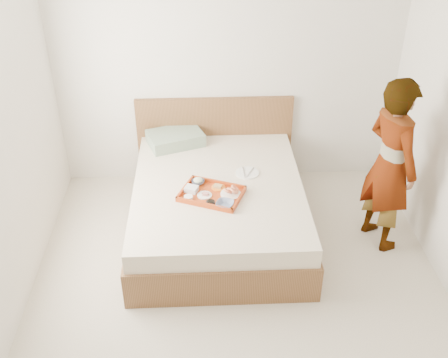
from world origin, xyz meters
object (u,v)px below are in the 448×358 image
person (390,165)px  tray (212,194)px  bed (218,207)px  dinner_plate (247,173)px

person → tray: bearing=68.6°
bed → tray: size_ratio=3.76×
tray → dinner_plate: size_ratio=2.39×
tray → dinner_plate: 0.50m
bed → tray: 0.35m
bed → person: bearing=-7.4°
dinner_plate → person: (1.21, -0.36, 0.28)m
dinner_plate → person: person is taller
bed → dinner_plate: 0.43m
bed → person: size_ratio=1.23×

